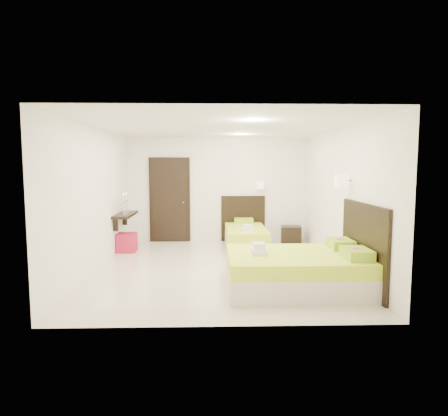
{
  "coord_description": "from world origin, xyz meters",
  "views": [
    {
      "loc": [
        -0.11,
        -7.32,
        1.9
      ],
      "look_at": [
        0.1,
        0.3,
        1.1
      ],
      "focal_mm": 32.0,
      "sensor_mm": 36.0,
      "label": 1
    }
  ],
  "objects_px": {
    "nightstand": "(291,235)",
    "ottoman": "(127,242)",
    "bed_double": "(302,268)",
    "bed_single": "(246,236)"
  },
  "relations": [
    {
      "from": "nightstand",
      "to": "ottoman",
      "type": "height_order",
      "value": "nightstand"
    },
    {
      "from": "bed_double",
      "to": "nightstand",
      "type": "xyz_separation_m",
      "value": [
        0.54,
        3.62,
        -0.1
      ]
    },
    {
      "from": "bed_single",
      "to": "ottoman",
      "type": "distance_m",
      "value": 2.72
    },
    {
      "from": "bed_single",
      "to": "bed_double",
      "type": "distance_m",
      "value": 3.25
    },
    {
      "from": "bed_double",
      "to": "bed_single",
      "type": "bearing_deg",
      "value": 100.81
    },
    {
      "from": "nightstand",
      "to": "ottoman",
      "type": "bearing_deg",
      "value": -159.51
    },
    {
      "from": "nightstand",
      "to": "ottoman",
      "type": "xyz_separation_m",
      "value": [
        -3.84,
        -0.84,
        -0.01
      ]
    },
    {
      "from": "bed_double",
      "to": "nightstand",
      "type": "bearing_deg",
      "value": 81.44
    },
    {
      "from": "bed_double",
      "to": "nightstand",
      "type": "distance_m",
      "value": 3.66
    },
    {
      "from": "bed_double",
      "to": "nightstand",
      "type": "relative_size",
      "value": 4.41
    }
  ]
}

